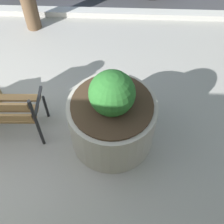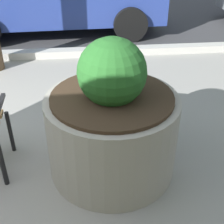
{
  "view_description": "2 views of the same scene",
  "coord_description": "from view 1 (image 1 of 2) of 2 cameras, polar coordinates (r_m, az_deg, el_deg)",
  "views": [
    {
      "loc": [
        2.15,
        -2.1,
        3.59
      ],
      "look_at": [
        2.07,
        0.09,
        0.6
      ],
      "focal_mm": 47.2,
      "sensor_mm": 36.0,
      "label": 1
    },
    {
      "loc": [
        1.84,
        -2.1,
        1.98
      ],
      "look_at": [
        2.07,
        0.09,
        0.6
      ],
      "focal_mm": 49.21,
      "sensor_mm": 36.0,
      "label": 2
    }
  ],
  "objects": [
    {
      "name": "curb_stone",
      "position": [
        6.49,
        -18.45,
        18.09
      ],
      "size": [
        60.0,
        0.2,
        0.12
      ],
      "primitive_type": "cube",
      "color": "#B2AFA8",
      "rests_on": "ground"
    },
    {
      "name": "concrete_planter",
      "position": [
        3.81,
        0.0,
        -1.19
      ],
      "size": [
        1.14,
        1.14,
        1.25
      ],
      "color": "gray",
      "rests_on": "ground"
    }
  ]
}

